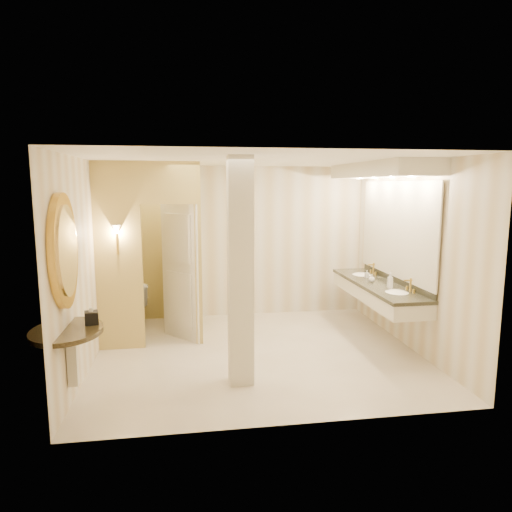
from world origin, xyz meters
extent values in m
plane|color=beige|center=(0.00, 0.00, 0.00)|extent=(4.50, 4.50, 0.00)
plane|color=white|center=(0.00, 0.00, 2.70)|extent=(4.50, 4.50, 0.00)
cube|color=beige|center=(0.00, 2.00, 1.35)|extent=(4.50, 0.02, 2.70)
cube|color=beige|center=(0.00, -2.00, 1.35)|extent=(4.50, 0.02, 2.70)
cube|color=beige|center=(-2.25, 0.00, 1.35)|extent=(0.02, 4.00, 2.70)
cube|color=beige|center=(2.25, 0.00, 1.35)|extent=(0.02, 4.00, 2.70)
cube|color=#D5C56F|center=(-0.80, 1.25, 1.35)|extent=(0.10, 1.50, 2.70)
cube|color=#D5C56F|center=(-1.93, 0.50, 1.35)|extent=(0.65, 0.10, 2.70)
cube|color=#D5C56F|center=(-1.20, 0.50, 2.40)|extent=(0.80, 0.10, 0.60)
cube|color=beige|center=(-1.06, 0.80, 1.05)|extent=(0.57, 0.63, 2.10)
cylinder|color=gold|center=(-1.93, 0.43, 1.55)|extent=(0.03, 0.03, 0.30)
cone|color=beige|center=(-1.93, 0.43, 1.75)|extent=(0.14, 0.14, 0.14)
cube|color=beige|center=(1.95, 0.40, 0.73)|extent=(0.60, 2.39, 0.24)
cube|color=black|center=(1.95, 0.40, 0.85)|extent=(0.64, 2.43, 0.05)
cube|color=black|center=(2.23, 0.40, 0.92)|extent=(0.03, 2.39, 0.10)
ellipsoid|color=white|center=(1.95, -0.25, 0.83)|extent=(0.40, 0.44, 0.15)
cylinder|color=gold|center=(2.15, -0.25, 0.96)|extent=(0.03, 0.03, 0.22)
ellipsoid|color=white|center=(1.95, 1.05, 0.83)|extent=(0.40, 0.44, 0.15)
cylinder|color=gold|center=(2.15, 1.05, 0.96)|extent=(0.03, 0.03, 0.22)
cube|color=white|center=(2.23, 0.40, 1.70)|extent=(0.03, 2.39, 1.40)
cube|color=beige|center=(1.95, 0.40, 2.59)|extent=(0.75, 2.59, 0.22)
cylinder|color=black|center=(-2.23, -1.28, 0.85)|extent=(0.92, 0.92, 0.05)
cube|color=beige|center=(-2.19, -1.28, 0.55)|extent=(0.10, 0.10, 0.60)
cylinder|color=gold|center=(-2.21, -1.28, 1.70)|extent=(0.07, 0.92, 0.92)
cylinder|color=white|center=(-2.17, -1.28, 1.70)|extent=(0.02, 0.73, 0.73)
cube|color=beige|center=(-0.35, -0.91, 1.35)|extent=(0.29, 0.29, 2.70)
cube|color=black|center=(-2.00, -1.14, 0.94)|extent=(0.17, 0.17, 0.14)
imported|color=white|center=(-1.84, 1.65, 0.38)|extent=(0.48, 0.77, 0.76)
imported|color=beige|center=(1.92, 0.78, 0.94)|extent=(0.06, 0.06, 0.12)
imported|color=silver|center=(1.87, 0.45, 0.94)|extent=(0.11, 0.11, 0.12)
imported|color=#C6B28C|center=(1.95, -0.02, 0.99)|extent=(0.11, 0.11, 0.24)
camera|label=1|loc=(-0.97, -6.13, 2.37)|focal=32.00mm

